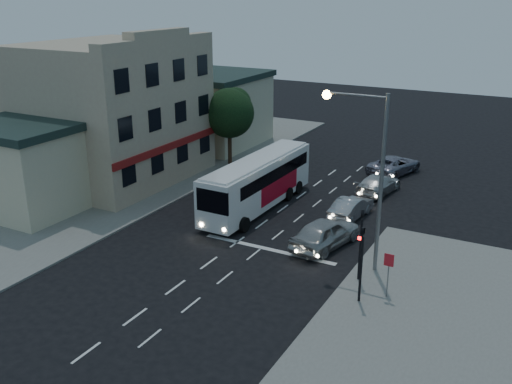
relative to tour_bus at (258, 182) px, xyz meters
The scene contains 17 objects.
ground 7.72m from the tour_bus, 78.21° to the right, with size 120.00×120.00×0.00m, color black.
sidewalk_near 18.52m from the tour_bus, 37.96° to the right, with size 12.00×24.00×0.12m, color slate.
sidewalk_far 11.62m from the tour_bus, behind, with size 12.00×50.00×0.12m, color slate.
road_markings 5.25m from the tour_bus, 55.04° to the right, with size 8.00×30.55×0.01m.
tour_bus is the anchor object (origin of this frame).
car_suv 7.18m from the tour_bus, 29.86° to the right, with size 1.98×4.93×1.68m, color #ACACAC.
car_sedan_a 6.23m from the tour_bus, 12.25° to the left, with size 1.42×4.07×1.34m, color #9E9EA4.
car_sedan_b 9.07m from the tour_bus, 47.06° to the left, with size 1.91×4.69×1.36m, color #BDBDBD.
car_sedan_c 13.15m from the tour_bus, 63.26° to the left, with size 2.36×5.13×1.43m, color gray.
traffic_signal_main 11.26m from the tour_bus, 35.70° to the right, with size 0.25×0.35×4.10m.
traffic_signal_side 13.04m from the tour_bus, 40.97° to the right, with size 0.18×0.15×4.10m.
regulatory_sign 13.22m from the tour_bus, 34.97° to the right, with size 0.45×0.12×2.20m.
streetlight 10.97m from the tour_bus, 30.07° to the right, with size 3.32×0.44×9.00m.
main_building 12.88m from the tour_bus, behind, with size 10.12×12.00×11.00m.
low_building_south 15.20m from the tour_bus, 148.85° to the right, with size 7.40×5.40×5.70m.
low_building_north 17.49m from the tour_bus, 133.39° to the left, with size 9.40×9.40×6.50m.
street_tree 10.52m from the tour_bus, 130.98° to the left, with size 4.00×4.00×6.20m.
Camera 1 is at (15.03, -23.70, 13.57)m, focal length 40.00 mm.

